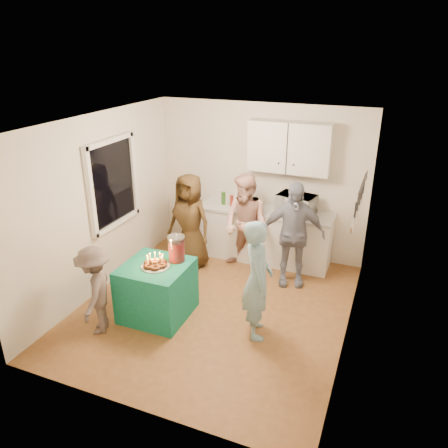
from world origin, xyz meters
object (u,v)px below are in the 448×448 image
at_px(microwave, 296,205).
at_px(child_near_left, 95,291).
at_px(party_table, 157,290).
at_px(woman_back_right, 292,234).
at_px(man_birthday, 257,280).
at_px(punch_jar, 176,249).
at_px(counter, 265,236).
at_px(woman_back_center, 246,224).
at_px(woman_back_left, 190,222).

bearing_deg(microwave, child_near_left, -113.50).
xyz_separation_m(party_table, woman_back_right, (1.47, 1.52, 0.44)).
height_order(microwave, party_table, microwave).
bearing_deg(man_birthday, punch_jar, 60.15).
bearing_deg(woman_back_right, man_birthday, -109.61).
bearing_deg(counter, party_table, -111.96).
height_order(woman_back_center, child_near_left, woman_back_center).
xyz_separation_m(counter, man_birthday, (0.51, -2.02, 0.35)).
xyz_separation_m(microwave, party_table, (-1.36, -2.14, -0.69)).
bearing_deg(microwave, woman_back_center, -134.15).
relative_size(microwave, punch_jar, 1.73).
distance_m(punch_jar, woman_back_right, 1.81).
distance_m(counter, woman_back_right, 0.94).
height_order(microwave, woman_back_center, woman_back_center).
bearing_deg(woman_back_right, child_near_left, -149.06).
bearing_deg(counter, woman_back_left, -147.72).
height_order(party_table, child_near_left, child_near_left).
relative_size(counter, child_near_left, 1.85).
bearing_deg(woman_back_right, party_table, -149.79).
xyz_separation_m(counter, woman_back_center, (-0.18, -0.47, 0.38)).
height_order(party_table, man_birthday, man_birthday).
bearing_deg(microwave, woman_back_left, -145.61).
height_order(counter, microwave, microwave).
relative_size(man_birthday, child_near_left, 1.32).
height_order(microwave, punch_jar, microwave).
distance_m(party_table, child_near_left, 0.83).
bearing_deg(microwave, man_birthday, -78.49).
relative_size(microwave, woman_back_right, 0.36).
distance_m(punch_jar, woman_back_left, 1.31).
relative_size(punch_jar, woman_back_center, 0.21).
height_order(woman_back_right, child_near_left, woman_back_right).
xyz_separation_m(woman_back_center, woman_back_right, (0.79, -0.14, 0.01)).
distance_m(party_table, punch_jar, 0.63).
bearing_deg(man_birthday, woman_back_left, 25.52).
bearing_deg(party_table, woman_back_center, 67.76).
height_order(party_table, woman_back_right, woman_back_right).
xyz_separation_m(party_table, punch_jar, (0.20, 0.23, 0.55)).
relative_size(counter, woman_back_right, 1.34).
bearing_deg(party_table, counter, 68.04).
xyz_separation_m(woman_back_right, child_near_left, (-1.99, -2.13, -0.23)).
distance_m(counter, woman_back_left, 1.32).
distance_m(counter, party_table, 2.30).
bearing_deg(woman_back_left, woman_back_right, 11.71).
height_order(party_table, punch_jar, punch_jar).
bearing_deg(woman_back_left, counter, 41.75).
distance_m(woman_back_right, child_near_left, 2.92).
bearing_deg(counter, woman_back_right, -45.27).
bearing_deg(woman_back_center, punch_jar, -87.07).
relative_size(woman_back_left, woman_back_center, 0.98).
height_order(counter, party_table, counter).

